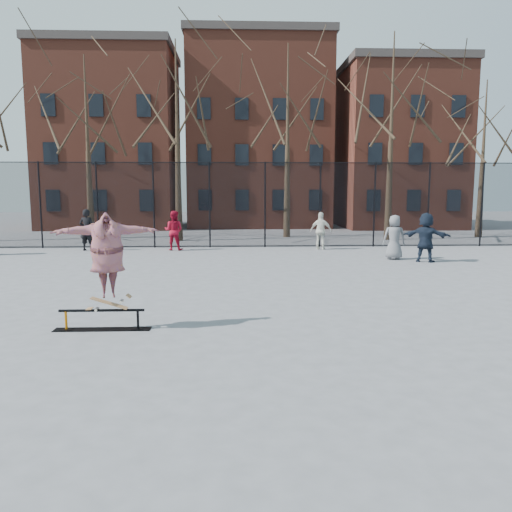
{
  "coord_description": "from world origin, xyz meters",
  "views": [
    {
      "loc": [
        -0.16,
        -10.49,
        2.74
      ],
      "look_at": [
        0.31,
        1.5,
        1.13
      ],
      "focal_mm": 35.0,
      "sensor_mm": 36.0,
      "label": 1
    }
  ],
  "objects_px": {
    "bystander_red": "(174,231)",
    "bystander_navy": "(426,237)",
    "bystander_white": "(321,231)",
    "bystander_extra": "(394,237)",
    "skate_rail": "(102,322)",
    "skater": "(108,263)",
    "skateboard": "(109,307)",
    "bystander_black": "(87,230)"
  },
  "relations": [
    {
      "from": "bystander_red",
      "to": "bystander_extra",
      "type": "distance_m",
      "value": 9.59
    },
    {
      "from": "skater",
      "to": "bystander_red",
      "type": "relative_size",
      "value": 1.14
    },
    {
      "from": "skateboard",
      "to": "bystander_extra",
      "type": "distance_m",
      "value": 12.89
    },
    {
      "from": "bystander_white",
      "to": "bystander_navy",
      "type": "xyz_separation_m",
      "value": [
        3.29,
        -4.05,
        0.08
      ]
    },
    {
      "from": "skateboard",
      "to": "bystander_black",
      "type": "xyz_separation_m",
      "value": [
        -4.18,
        12.87,
        0.47
      ]
    },
    {
      "from": "skate_rail",
      "to": "bystander_navy",
      "type": "distance_m",
      "value": 13.2
    },
    {
      "from": "skate_rail",
      "to": "bystander_navy",
      "type": "xyz_separation_m",
      "value": [
        9.79,
        8.82,
        0.77
      ]
    },
    {
      "from": "skateboard",
      "to": "bystander_black",
      "type": "bearing_deg",
      "value": 107.99
    },
    {
      "from": "bystander_black",
      "to": "bystander_navy",
      "type": "xyz_separation_m",
      "value": [
        13.82,
        -4.05,
        0.0
      ]
    },
    {
      "from": "bystander_black",
      "to": "bystander_extra",
      "type": "relative_size",
      "value": 1.07
    },
    {
      "from": "skateboard",
      "to": "skater",
      "type": "xyz_separation_m",
      "value": [
        0.0,
        0.0,
        0.87
      ]
    },
    {
      "from": "skater",
      "to": "skate_rail",
      "type": "bearing_deg",
      "value": 164.01
    },
    {
      "from": "skateboard",
      "to": "bystander_navy",
      "type": "relative_size",
      "value": 0.42
    },
    {
      "from": "skateboard",
      "to": "bystander_navy",
      "type": "distance_m",
      "value": 13.08
    },
    {
      "from": "skater",
      "to": "bystander_red",
      "type": "bearing_deg",
      "value": 75.45
    },
    {
      "from": "skateboard",
      "to": "skater",
      "type": "distance_m",
      "value": 0.87
    },
    {
      "from": "skater",
      "to": "bystander_extra",
      "type": "bearing_deg",
      "value": 31.75
    },
    {
      "from": "bystander_black",
      "to": "bystander_extra",
      "type": "xyz_separation_m",
      "value": [
        12.84,
        -3.33,
        -0.06
      ]
    },
    {
      "from": "bystander_red",
      "to": "bystander_white",
      "type": "distance_m",
      "value": 6.67
    },
    {
      "from": "skateboard",
      "to": "skater",
      "type": "relative_size",
      "value": 0.39
    },
    {
      "from": "skateboard",
      "to": "bystander_red",
      "type": "height_order",
      "value": "bystander_red"
    },
    {
      "from": "skate_rail",
      "to": "bystander_black",
      "type": "height_order",
      "value": "bystander_black"
    },
    {
      "from": "skate_rail",
      "to": "skater",
      "type": "height_order",
      "value": "skater"
    },
    {
      "from": "bystander_red",
      "to": "bystander_navy",
      "type": "relative_size",
      "value": 0.95
    },
    {
      "from": "skate_rail",
      "to": "bystander_red",
      "type": "bearing_deg",
      "value": 90.76
    },
    {
      "from": "bystander_white",
      "to": "bystander_black",
      "type": "bearing_deg",
      "value": 23.12
    },
    {
      "from": "skate_rail",
      "to": "skateboard",
      "type": "height_order",
      "value": "skateboard"
    },
    {
      "from": "skater",
      "to": "bystander_black",
      "type": "relative_size",
      "value": 1.09
    },
    {
      "from": "bystander_navy",
      "to": "bystander_white",
      "type": "bearing_deg",
      "value": -20.91
    },
    {
      "from": "skate_rail",
      "to": "skater",
      "type": "xyz_separation_m",
      "value": [
        0.15,
        0.0,
        1.17
      ]
    },
    {
      "from": "skate_rail",
      "to": "skateboard",
      "type": "distance_m",
      "value": 0.34
    },
    {
      "from": "bystander_white",
      "to": "bystander_extra",
      "type": "xyz_separation_m",
      "value": [
        2.32,
        -3.33,
        0.02
      ]
    },
    {
      "from": "bystander_white",
      "to": "bystander_red",
      "type": "bearing_deg",
      "value": 23.12
    },
    {
      "from": "bystander_red",
      "to": "bystander_white",
      "type": "relative_size",
      "value": 1.04
    },
    {
      "from": "bystander_black",
      "to": "bystander_red",
      "type": "distance_m",
      "value": 3.86
    },
    {
      "from": "skate_rail",
      "to": "bystander_white",
      "type": "distance_m",
      "value": 14.43
    },
    {
      "from": "skateboard",
      "to": "skater",
      "type": "bearing_deg",
      "value": 0.0
    },
    {
      "from": "skate_rail",
      "to": "bystander_black",
      "type": "relative_size",
      "value": 1.01
    },
    {
      "from": "skate_rail",
      "to": "bystander_white",
      "type": "bearing_deg",
      "value": 63.21
    },
    {
      "from": "bystander_black",
      "to": "skate_rail",
      "type": "bearing_deg",
      "value": 114.84
    },
    {
      "from": "skater",
      "to": "bystander_extra",
      "type": "height_order",
      "value": "skater"
    },
    {
      "from": "skateboard",
      "to": "bystander_black",
      "type": "distance_m",
      "value": 13.54
    }
  ]
}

